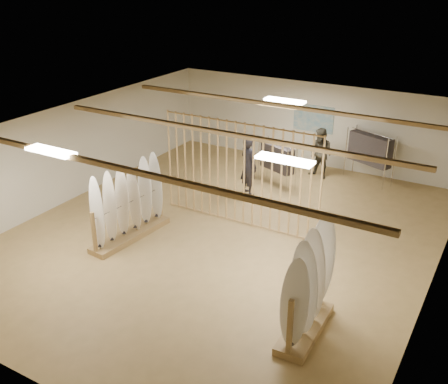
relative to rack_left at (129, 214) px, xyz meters
The scene contains 16 objects.
floor 2.46m from the rack_left, 33.21° to the left, with size 12.00×12.00×0.00m, color tan.
ceiling 3.19m from the rack_left, 33.21° to the left, with size 12.00×12.00×0.00m, color gray.
wall_back 7.59m from the rack_left, 74.82° to the left, with size 12.00×12.00×0.00m, color beige.
wall_front 5.16m from the rack_left, 67.19° to the right, with size 12.00×12.00×0.00m, color beige.
wall_left 3.37m from the rack_left, 156.79° to the left, with size 12.00×12.00×0.00m, color beige.
wall_right 7.14m from the rack_left, 10.51° to the left, with size 12.00×12.00×0.00m, color beige.
ceiling_slats 3.14m from the rack_left, 33.21° to the left, with size 9.50×6.12×0.10m, color #9A7946.
light_panels 3.15m from the rack_left, 33.21° to the left, with size 1.20×0.35×0.06m, color white.
bamboo_partition 2.98m from the rack_left, 46.64° to the left, with size 4.45×0.05×2.78m.
poster 7.60m from the rack_left, 74.79° to the left, with size 1.40×0.03×0.90m, color teal.
rack_left is the anchor object (origin of this frame).
rack_right 5.36m from the rack_left, 13.53° to the right, with size 0.64×1.81×2.08m.
clothing_rack_a 5.25m from the rack_left, 70.44° to the left, with size 1.23×0.77×1.39m.
clothing_rack_b 7.87m from the rack_left, 58.45° to the left, with size 1.46×0.89×1.63m.
shopper_a 4.13m from the rack_left, 71.56° to the left, with size 0.74×0.50×2.04m, color #232229.
shopper_b 6.77m from the rack_left, 66.53° to the left, with size 0.89×0.70×1.85m, color #36342A.
Camera 1 is at (5.91, -10.22, 6.42)m, focal length 42.00 mm.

